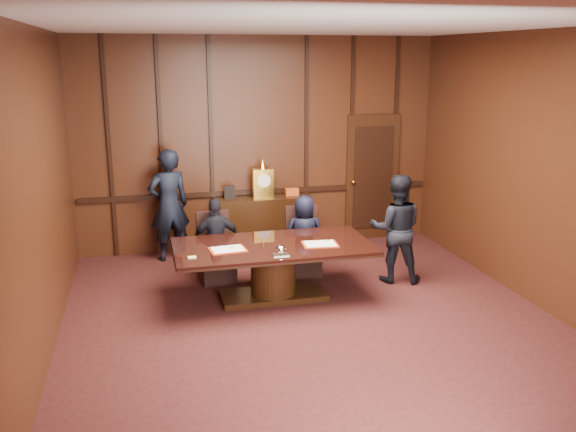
# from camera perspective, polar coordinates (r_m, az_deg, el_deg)

# --- Properties ---
(room) EXTENTS (7.00, 7.04, 3.50)m
(room) POSITION_cam_1_polar(r_m,az_deg,el_deg) (6.99, 3.16, 2.76)
(room) COLOR black
(room) RESTS_ON ground
(sideboard) EXTENTS (1.60, 0.45, 1.54)m
(sideboard) POSITION_cam_1_polar(r_m,az_deg,el_deg) (10.22, -2.34, -0.50)
(sideboard) COLOR black
(sideboard) RESTS_ON ground
(conference_table) EXTENTS (2.62, 1.32, 0.76)m
(conference_table) POSITION_cam_1_polar(r_m,az_deg,el_deg) (8.13, -1.40, -4.37)
(conference_table) COLOR black
(conference_table) RESTS_ON ground
(folder_left) EXTENTS (0.49, 0.37, 0.02)m
(folder_left) POSITION_cam_1_polar(r_m,az_deg,el_deg) (7.86, -5.67, -3.14)
(folder_left) COLOR #AE2910
(folder_left) RESTS_ON conference_table
(folder_right) EXTENTS (0.49, 0.37, 0.02)m
(folder_right) POSITION_cam_1_polar(r_m,az_deg,el_deg) (8.05, 3.01, -2.64)
(folder_right) COLOR #AE2910
(folder_right) RESTS_ON conference_table
(inkstand) EXTENTS (0.20, 0.14, 0.12)m
(inkstand) POSITION_cam_1_polar(r_m,az_deg,el_deg) (7.62, -0.69, -3.28)
(inkstand) COLOR white
(inkstand) RESTS_ON conference_table
(notepad) EXTENTS (0.10, 0.07, 0.01)m
(notepad) POSITION_cam_1_polar(r_m,az_deg,el_deg) (7.62, -8.98, -3.84)
(notepad) COLOR #FCEF7B
(notepad) RESTS_ON conference_table
(chair_left) EXTENTS (0.53, 0.53, 0.99)m
(chair_left) POSITION_cam_1_polar(r_m,az_deg,el_deg) (8.92, -6.71, -4.18)
(chair_left) COLOR black
(chair_left) RESTS_ON ground
(chair_right) EXTENTS (0.52, 0.52, 0.99)m
(chair_right) POSITION_cam_1_polar(r_m,az_deg,el_deg) (9.16, 1.43, -3.58)
(chair_right) COLOR black
(chair_right) RESTS_ON ground
(signatory_left) EXTENTS (0.73, 0.32, 1.23)m
(signatory_left) POSITION_cam_1_polar(r_m,az_deg,el_deg) (8.75, -6.70, -2.34)
(signatory_left) COLOR black
(signatory_left) RESTS_ON ground
(signatory_right) EXTENTS (0.64, 0.47, 1.21)m
(signatory_right) POSITION_cam_1_polar(r_m,az_deg,el_deg) (8.99, 1.55, -1.83)
(signatory_right) COLOR black
(signatory_right) RESTS_ON ground
(witness_left) EXTENTS (0.74, 0.57, 1.78)m
(witness_left) POSITION_cam_1_polar(r_m,az_deg,el_deg) (9.79, -11.07, 1.01)
(witness_left) COLOR black
(witness_left) RESTS_ON ground
(witness_right) EXTENTS (0.91, 0.81, 1.57)m
(witness_right) POSITION_cam_1_polar(r_m,az_deg,el_deg) (8.83, 10.08, -1.17)
(witness_right) COLOR black
(witness_right) RESTS_ON ground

